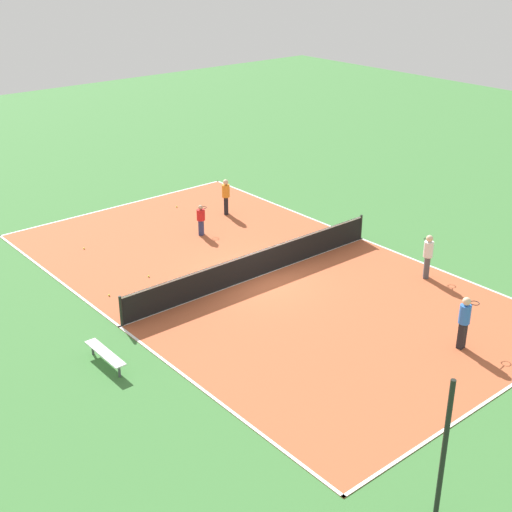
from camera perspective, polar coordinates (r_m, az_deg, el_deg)
name	(u,v)px	position (r m, az deg, el deg)	size (l,w,h in m)	color
ground_plane	(256,277)	(27.29, 0.00, -1.72)	(80.00, 80.00, 0.00)	#3D7538
court_surface	(256,277)	(27.28, 0.00, -1.71)	(11.98, 20.71, 0.02)	#B75633
tennis_net	(256,264)	(27.04, 0.00, -0.61)	(11.78, 0.10, 1.11)	black
bench	(105,354)	(22.20, -11.98, -7.68)	(0.36, 1.94, 0.45)	silver
player_near_blue	(464,319)	(23.17, 16.34, -4.85)	(0.97, 0.45, 1.78)	black
player_center_orange	(226,194)	(33.23, -2.43, 4.94)	(0.50, 0.50, 1.69)	black
player_near_white	(428,253)	(27.59, 13.60, 0.21)	(0.92, 0.87, 1.74)	#4C4C51
player_coach_red	(201,218)	(30.98, -4.42, 3.04)	(0.91, 0.88, 1.37)	navy
tennis_ball_near_net	(84,248)	(30.54, -13.60, 0.60)	(0.07, 0.07, 0.07)	#CCE033
tennis_ball_far_baseline	(177,207)	(34.57, -6.37, 3.94)	(0.07, 0.07, 0.07)	#CCE033
tennis_ball_right_alley	(109,295)	(26.38, -11.67, -3.09)	(0.07, 0.07, 0.07)	#CCE033
tennis_ball_left_sideline	(149,276)	(27.56, -8.58, -1.61)	(0.07, 0.07, 0.07)	#CCE033
fence_post_back_right	(444,451)	(16.37, 14.81, -14.85)	(0.12, 0.12, 3.64)	black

